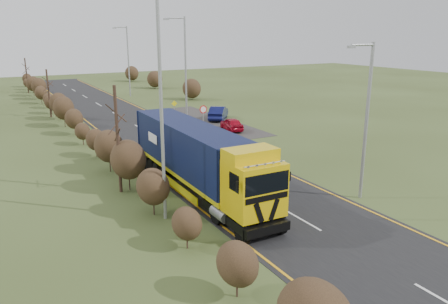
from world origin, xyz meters
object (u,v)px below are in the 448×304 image
(lorry, at_px, (198,156))
(car_blue_sedan, at_px, (218,113))
(car_red_hatchback, at_px, (232,124))
(speed_sign, at_px, (203,114))
(streetlight_near, at_px, (366,116))

(lorry, xyz_separation_m, car_blue_sedan, (11.30, 18.48, -1.51))
(car_red_hatchback, bearing_deg, speed_sign, 10.49)
(speed_sign, bearing_deg, car_blue_sedan, 50.07)
(lorry, xyz_separation_m, streetlight_near, (7.40, -4.87, 2.36))
(lorry, distance_m, car_red_hatchback, 16.66)
(car_blue_sedan, xyz_separation_m, speed_sign, (-4.30, -5.14, 1.11))
(lorry, relative_size, car_blue_sedan, 3.30)
(streetlight_near, relative_size, speed_sign, 3.25)
(car_red_hatchback, relative_size, car_blue_sedan, 0.81)
(streetlight_near, bearing_deg, car_blue_sedan, 80.52)
(lorry, height_order, streetlight_near, streetlight_near)
(lorry, height_order, car_blue_sedan, lorry)
(streetlight_near, distance_m, speed_sign, 18.42)
(car_blue_sedan, relative_size, speed_sign, 1.65)
(streetlight_near, xyz_separation_m, speed_sign, (-0.40, 18.21, -2.75))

